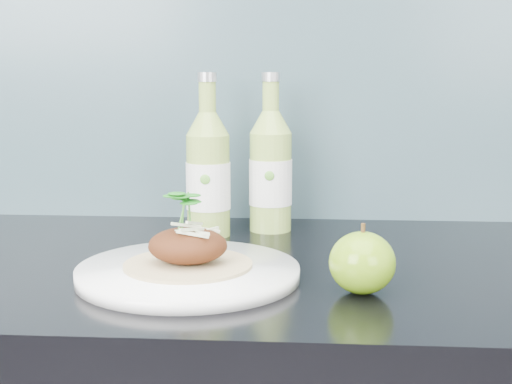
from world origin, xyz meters
TOP-DOWN VIEW (x-y plane):
  - subway_backsplash at (0.00, 1.99)m, footprint 4.00×0.02m
  - dinner_plate at (-0.10, 1.60)m, footprint 0.30×0.30m
  - pork_taco at (-0.10, 1.60)m, footprint 0.16×0.16m
  - green_apple at (0.11, 1.56)m, footprint 0.10×0.10m
  - cider_bottle_left at (-0.11, 1.84)m, footprint 0.09×0.09m
  - cider_bottle_right at (-0.01, 1.89)m, footprint 0.08×0.08m

SIDE VIEW (x-z plane):
  - dinner_plate at x=-0.10m, z-range 0.90..0.92m
  - green_apple at x=0.11m, z-range 0.90..0.98m
  - pork_taco at x=-0.10m, z-range 0.89..0.99m
  - cider_bottle_left at x=-0.11m, z-range 0.87..1.12m
  - cider_bottle_right at x=-0.01m, z-range 0.87..1.12m
  - subway_backsplash at x=0.00m, z-range 0.90..1.60m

